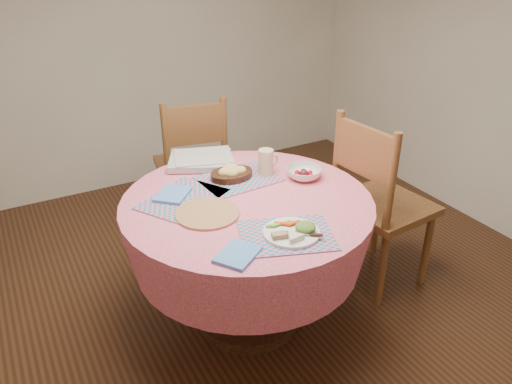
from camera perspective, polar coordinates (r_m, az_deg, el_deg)
ground at (r=2.87m, az=-0.90°, el=-14.19°), size 4.00×4.00×0.00m
dining_table at (r=2.53m, az=-0.99°, el=-4.76°), size 1.24×1.24×0.75m
chair_right at (r=2.93m, az=13.73°, el=-0.96°), size 0.51×0.53×1.06m
chair_back at (r=3.42m, az=-7.24°, el=3.35°), size 0.53×0.51×1.00m
placemat_front at (r=2.16m, az=3.50°, el=-4.94°), size 0.48×0.42×0.01m
placemat_left at (r=2.46m, az=-8.34°, el=-0.80°), size 0.50×0.46×0.01m
placemat_back at (r=2.64m, az=-2.00°, el=1.52°), size 0.42×0.33×0.01m
wicker_trivet at (r=2.32m, az=-5.58°, el=-2.44°), size 0.30×0.30×0.01m
napkin_near at (r=2.02m, az=-2.10°, el=-7.16°), size 0.23×0.22×0.01m
napkin_far at (r=2.49m, az=-9.47°, el=-0.27°), size 0.23×0.23×0.01m
dinner_plate at (r=2.15m, az=4.34°, el=-4.46°), size 0.25×0.25×0.05m
bread_bowl at (r=2.63m, az=-2.82°, el=2.26°), size 0.23×0.23×0.08m
latte_mug at (r=2.66m, az=1.18°, el=3.47°), size 0.12×0.08×0.14m
fruit_bowl at (r=2.65m, az=5.49°, el=2.15°), size 0.24×0.24×0.06m
newspaper_stack at (r=2.82m, az=-6.34°, el=3.68°), size 0.42×0.39×0.04m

